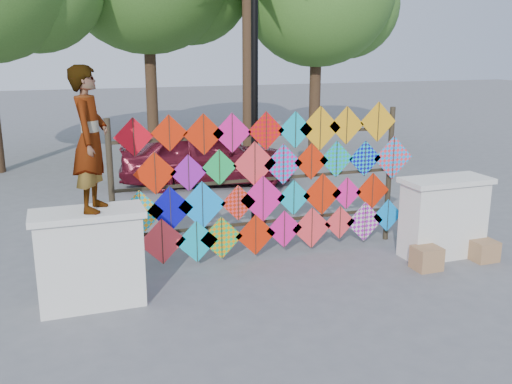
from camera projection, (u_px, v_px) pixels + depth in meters
ground at (280, 272)px, 8.49m from camera, size 80.00×80.00×0.00m
parapet_left at (90, 258)px, 7.27m from camera, size 1.40×0.65×1.28m
parapet_right at (444, 217)px, 9.02m from camera, size 1.40×0.65×1.28m
kite_rack at (269, 183)px, 8.88m from camera, size 5.01×0.24×2.40m
vendor_woman at (90, 139)px, 6.93m from camera, size 0.61×0.75×1.78m
sedan at (207, 156)px, 13.77m from camera, size 4.37×2.43×1.41m
lamppost at (255, 81)px, 9.74m from camera, size 0.28×0.28×4.46m
cardboard_box_near at (427, 258)px, 8.58m from camera, size 0.39×0.35×0.35m
cardboard_box_far at (483, 250)px, 8.94m from camera, size 0.38×0.35×0.32m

